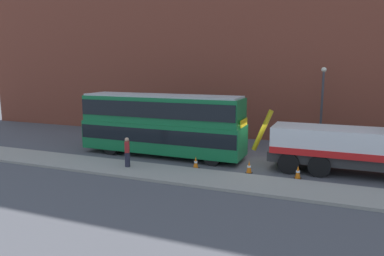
# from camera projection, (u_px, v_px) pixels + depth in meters

# --- Properties ---
(ground_plane) EXTENTS (120.00, 120.00, 0.00)m
(ground_plane) POSITION_uv_depth(u_px,v_px,m) (257.00, 163.00, 21.67)
(ground_plane) COLOR #4C4C51
(near_kerb) EXTENTS (60.00, 2.80, 0.15)m
(near_kerb) POSITION_uv_depth(u_px,v_px,m) (241.00, 183.00, 17.81)
(near_kerb) COLOR gray
(near_kerb) RESTS_ON ground_plane
(building_facade) EXTENTS (60.00, 1.50, 16.00)m
(building_facade) POSITION_uv_depth(u_px,v_px,m) (281.00, 38.00, 27.57)
(building_facade) COLOR brown
(building_facade) RESTS_ON ground_plane
(recovery_tow_truck) EXTENTS (10.15, 2.72, 3.67)m
(recovery_tow_truck) POSITION_uv_depth(u_px,v_px,m) (365.00, 144.00, 18.89)
(recovery_tow_truck) COLOR #2D2D2D
(recovery_tow_truck) RESTS_ON ground_plane
(double_decker_bus) EXTENTS (11.07, 2.65, 4.06)m
(double_decker_bus) POSITION_uv_depth(u_px,v_px,m) (162.00, 122.00, 23.24)
(double_decker_bus) COLOR #146B38
(double_decker_bus) RESTS_ON ground_plane
(pedestrian_onlooker) EXTENTS (0.42, 0.48, 1.71)m
(pedestrian_onlooker) POSITION_uv_depth(u_px,v_px,m) (127.00, 152.00, 20.28)
(pedestrian_onlooker) COLOR #232333
(pedestrian_onlooker) RESTS_ON near_kerb
(traffic_cone_near_bus) EXTENTS (0.36, 0.36, 0.72)m
(traffic_cone_near_bus) POSITION_uv_depth(u_px,v_px,m) (196.00, 163.00, 20.49)
(traffic_cone_near_bus) COLOR orange
(traffic_cone_near_bus) RESTS_ON ground_plane
(traffic_cone_midway) EXTENTS (0.36, 0.36, 0.72)m
(traffic_cone_midway) POSITION_uv_depth(u_px,v_px,m) (249.00, 167.00, 19.56)
(traffic_cone_midway) COLOR orange
(traffic_cone_midway) RESTS_ON ground_plane
(traffic_cone_near_truck) EXTENTS (0.36, 0.36, 0.72)m
(traffic_cone_near_truck) POSITION_uv_depth(u_px,v_px,m) (298.00, 173.00, 18.59)
(traffic_cone_near_truck) COLOR orange
(traffic_cone_near_truck) RESTS_ON ground_plane
(street_lamp) EXTENTS (0.36, 0.36, 5.83)m
(street_lamp) POSITION_uv_depth(u_px,v_px,m) (322.00, 101.00, 25.11)
(street_lamp) COLOR #38383D
(street_lamp) RESTS_ON ground_plane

